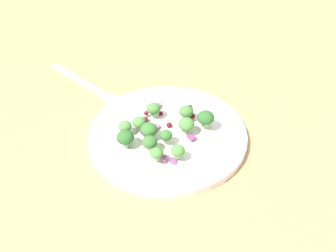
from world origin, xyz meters
TOP-DOWN VIEW (x-y plane):
  - ground_plane at (0.00, 0.00)cm, footprint 180.00×180.00cm
  - plate at (-2.34, -0.22)cm, footprint 24.83×24.83cm
  - dressing_pool at (-2.34, -0.22)cm, footprint 14.40×14.40cm
  - broccoli_floret_0 at (3.28, -2.03)cm, footprint 2.71×2.71cm
  - broccoli_floret_1 at (-3.92, -6.08)cm, footprint 2.08×2.08cm
  - broccoli_floret_2 at (-3.86, -2.38)cm, footprint 1.95×1.95cm
  - broccoli_floret_3 at (0.32, -1.75)cm, footprint 2.47×2.47cm
  - broccoli_floret_4 at (-9.39, -0.13)cm, footprint 2.61×2.61cm
  - broccoli_floret_5 at (-5.51, -0.13)cm, footprint 2.62×2.62cm
  - broccoli_floret_6 at (-8.29, 2.54)cm, footprint 2.07×2.07cm
  - broccoli_floret_7 at (-6.68, -2.60)cm, footprint 2.28×2.28cm
  - broccoli_floret_8 at (1.61, 1.08)cm, footprint 2.34×2.34cm
  - broccoli_floret_9 at (-2.63, 4.10)cm, footprint 2.26×2.26cm
  - broccoli_floret_10 at (-6.86, -5.12)cm, footprint 1.93×1.93cm
  - broccoli_floret_11 at (-5.98, 2.45)cm, footprint 2.11×2.11cm
  - cranberry_0 at (-4.29, 3.76)cm, footprint 0.99×0.99cm
  - cranberry_1 at (-3.61, 4.82)cm, footprint 0.74×0.74cm
  - cranberry_2 at (-1.29, 4.13)cm, footprint 0.71×0.71cm
  - cranberry_3 at (2.54, 0.61)cm, footprint 0.91×0.91cm
  - cranberry_4 at (-1.55, 0.85)cm, footprint 0.89×0.89cm
  - cranberry_5 at (3.71, 3.34)cm, footprint 0.88×0.88cm
  - cranberry_6 at (-0.36, -1.31)cm, footprint 0.85×0.85cm
  - onion_bit_0 at (-4.65, -6.19)cm, footprint 1.41×1.49cm
  - onion_bit_1 at (-3.55, 1.40)cm, footprint 1.34×1.28cm
  - onion_bit_2 at (-0.80, 6.03)cm, footprint 1.50×1.44cm
  - onion_bit_3 at (-5.71, 1.24)cm, footprint 1.08×1.46cm
  - onion_bit_4 at (-5.87, -5.51)cm, footprint 1.13×1.24cm
  - onion_bit_5 at (0.05, -3.39)cm, footprint 1.11×1.36cm
  - fork at (-8.14, 18.95)cm, footprint 7.90×18.14cm

SIDE VIEW (x-z plane):
  - ground_plane at x=0.00cm, z-range -2.00..0.00cm
  - fork at x=-8.14cm, z-range 0.00..0.50cm
  - plate at x=-2.34cm, z-range 0.01..1.71cm
  - dressing_pool at x=-2.34cm, z-range 1.20..1.40cm
  - onion_bit_0 at x=-4.65cm, z-range 1.26..1.68cm
  - onion_bit_3 at x=-5.71cm, z-range 1.40..1.90cm
  - cranberry_5 at x=3.71cm, z-range 1.22..2.10cm
  - cranberry_2 at x=-1.29cm, z-range 1.33..2.04cm
  - onion_bit_2 at x=-0.80cm, z-range 1.47..2.02cm
  - cranberry_6 at x=-0.36cm, z-range 1.34..2.19cm
  - cranberry_4 at x=-1.55cm, z-range 1.34..2.23cm
  - onion_bit_1 at x=-3.55cm, z-range 1.55..2.05cm
  - cranberry_0 at x=-4.29cm, z-range 1.36..2.35cm
  - onion_bit_5 at x=0.05cm, z-range 1.64..2.06cm
  - onion_bit_4 at x=-5.87cm, z-range 1.70..2.26cm
  - cranberry_3 at x=2.54cm, z-range 1.69..2.60cm
  - cranberry_1 at x=-3.61cm, z-range 1.78..2.52cm
  - broccoli_floret_11 at x=-5.98cm, z-range 1.85..3.99cm
  - broccoli_floret_6 at x=-8.29cm, z-range 1.91..4.01cm
  - broccoli_floret_1 at x=-3.92cm, z-range 1.99..4.10cm
  - broccoli_floret_5 at x=-5.51cm, z-range 1.72..4.37cm
  - broccoli_floret_2 at x=-3.86cm, z-range 2.09..4.06cm
  - broccoli_floret_8 at x=1.61cm, z-range 1.90..4.26cm
  - broccoli_floret_10 at x=-6.86cm, z-range 2.13..4.09cm
  - broccoli_floret_7 at x=-6.68cm, z-range 1.96..4.27cm
  - broccoli_floret_4 at x=-9.39cm, z-range 1.80..4.44cm
  - broccoli_floret_3 at x=0.32cm, z-range 1.94..4.44cm
  - broccoli_floret_9 at x=-2.63cm, z-range 2.06..4.35cm
  - broccoli_floret_0 at x=3.28cm, z-range 2.04..4.78cm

